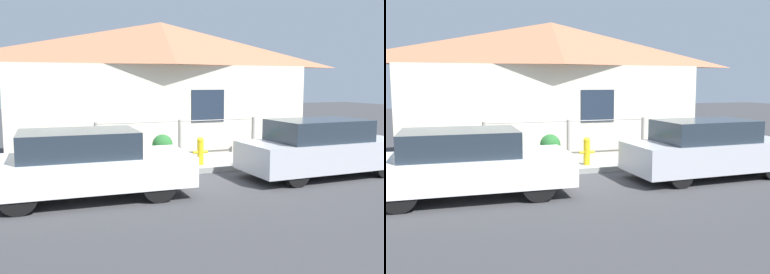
# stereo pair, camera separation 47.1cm
# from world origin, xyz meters

# --- Properties ---
(ground_plane) EXTENTS (60.00, 60.00, 0.00)m
(ground_plane) POSITION_xyz_m (0.00, 0.00, 0.00)
(ground_plane) COLOR #38383A
(sidewalk) EXTENTS (24.00, 2.01, 0.14)m
(sidewalk) POSITION_xyz_m (0.00, 1.00, 0.07)
(sidewalk) COLOR gray
(sidewalk) RESTS_ON ground_plane
(house) EXTENTS (9.87, 2.23, 4.18)m
(house) POSITION_xyz_m (0.00, 3.59, 3.29)
(house) COLOR beige
(house) RESTS_ON ground_plane
(fence) EXTENTS (4.90, 0.10, 1.07)m
(fence) POSITION_xyz_m (0.00, 1.86, 0.73)
(fence) COLOR gray
(fence) RESTS_ON sidewalk
(car_left) EXTENTS (4.10, 1.87, 1.35)m
(car_left) POSITION_xyz_m (-3.07, -1.27, 0.69)
(car_left) COLOR white
(car_left) RESTS_ON ground_plane
(car_right) EXTENTS (4.10, 1.74, 1.39)m
(car_right) POSITION_xyz_m (2.55, -1.27, 0.69)
(car_right) COLOR #B7B7BC
(car_right) RESTS_ON ground_plane
(fire_hydrant) EXTENTS (0.40, 0.18, 0.73)m
(fire_hydrant) POSITION_xyz_m (0.07, 0.46, 0.52)
(fire_hydrant) COLOR yellow
(fire_hydrant) RESTS_ON sidewalk
(potted_plant_near_hydrant) EXTENTS (0.58, 0.58, 0.70)m
(potted_plant_near_hydrant) POSITION_xyz_m (-0.62, 1.55, 0.53)
(potted_plant_near_hydrant) COLOR #9E5638
(potted_plant_near_hydrant) RESTS_ON sidewalk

